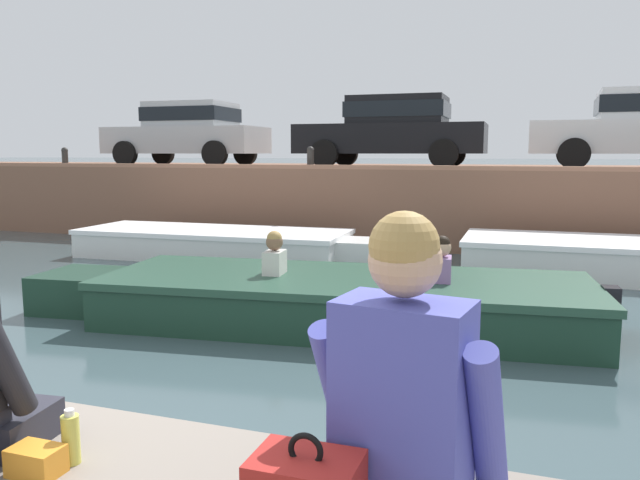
{
  "coord_description": "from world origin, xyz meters",
  "views": [
    {
      "loc": [
        2.03,
        -2.17,
        1.87
      ],
      "look_at": [
        0.15,
        3.33,
        1.06
      ],
      "focal_mm": 35.0,
      "sensor_mm": 36.0,
      "label": 1
    }
  ],
  "objects_px": {
    "motorboat_passing": "(321,299)",
    "mooring_bollard_west": "(65,156)",
    "bottle_drink": "(71,438)",
    "mooring_bollard_mid": "(310,157)",
    "boat_moored_central_white": "(632,260)",
    "car_left_inner_black": "(393,129)",
    "car_leftmost_silver": "(188,131)",
    "person_seated_middle": "(408,418)",
    "boat_moored_west_white": "(226,244)"
  },
  "relations": [
    {
      "from": "car_leftmost_silver",
      "to": "person_seated_middle",
      "type": "xyz_separation_m",
      "value": [
        7.86,
        -12.13,
        -1.27
      ]
    },
    {
      "from": "motorboat_passing",
      "to": "person_seated_middle",
      "type": "relative_size",
      "value": 6.7
    },
    {
      "from": "mooring_bollard_mid",
      "to": "motorboat_passing",
      "type": "bearing_deg",
      "value": -69.15
    },
    {
      "from": "motorboat_passing",
      "to": "bottle_drink",
      "type": "bearing_deg",
      "value": -82.39
    },
    {
      "from": "boat_moored_central_white",
      "to": "car_left_inner_black",
      "type": "bearing_deg",
      "value": 141.16
    },
    {
      "from": "car_left_inner_black",
      "to": "car_leftmost_silver",
      "type": "bearing_deg",
      "value": 180.0
    },
    {
      "from": "car_left_inner_black",
      "to": "boat_moored_central_white",
      "type": "bearing_deg",
      "value": -38.84
    },
    {
      "from": "boat_moored_west_white",
      "to": "motorboat_passing",
      "type": "xyz_separation_m",
      "value": [
        3.03,
        -3.57,
        0.02
      ]
    },
    {
      "from": "car_leftmost_silver",
      "to": "boat_moored_central_white",
      "type": "bearing_deg",
      "value": -20.38
    },
    {
      "from": "boat_moored_west_white",
      "to": "boat_moored_central_white",
      "type": "relative_size",
      "value": 1.09
    },
    {
      "from": "person_seated_middle",
      "to": "bottle_drink",
      "type": "xyz_separation_m",
      "value": [
        -1.23,
        0.05,
        -0.28
      ]
    },
    {
      "from": "boat_moored_west_white",
      "to": "person_seated_middle",
      "type": "distance_m",
      "value": 9.64
    },
    {
      "from": "motorboat_passing",
      "to": "person_seated_middle",
      "type": "bearing_deg",
      "value": -68.47
    },
    {
      "from": "car_leftmost_silver",
      "to": "mooring_bollard_mid",
      "type": "distance_m",
      "value": 4.35
    },
    {
      "from": "car_left_inner_black",
      "to": "person_seated_middle",
      "type": "height_order",
      "value": "car_left_inner_black"
    },
    {
      "from": "boat_moored_central_white",
      "to": "bottle_drink",
      "type": "bearing_deg",
      "value": -109.35
    },
    {
      "from": "mooring_bollard_west",
      "to": "boat_moored_west_white",
      "type": "bearing_deg",
      "value": -21.2
    },
    {
      "from": "person_seated_middle",
      "to": "bottle_drink",
      "type": "relative_size",
      "value": 4.73
    },
    {
      "from": "motorboat_passing",
      "to": "boat_moored_west_white",
      "type": "bearing_deg",
      "value": 130.31
    },
    {
      "from": "motorboat_passing",
      "to": "person_seated_middle",
      "type": "height_order",
      "value": "person_seated_middle"
    },
    {
      "from": "boat_moored_central_white",
      "to": "car_leftmost_silver",
      "type": "relative_size",
      "value": 1.36
    },
    {
      "from": "boat_moored_west_white",
      "to": "motorboat_passing",
      "type": "relative_size",
      "value": 0.9
    },
    {
      "from": "car_left_inner_black",
      "to": "mooring_bollard_west",
      "type": "bearing_deg",
      "value": -165.92
    },
    {
      "from": "mooring_bollard_west",
      "to": "person_seated_middle",
      "type": "xyz_separation_m",
      "value": [
        10.07,
        -10.27,
        -0.67
      ]
    },
    {
      "from": "motorboat_passing",
      "to": "mooring_bollard_mid",
      "type": "distance_m",
      "value": 6.16
    },
    {
      "from": "boat_moored_central_white",
      "to": "mooring_bollard_west",
      "type": "bearing_deg",
      "value": 171.72
    },
    {
      "from": "mooring_bollard_west",
      "to": "mooring_bollard_mid",
      "type": "bearing_deg",
      "value": 0.0
    },
    {
      "from": "motorboat_passing",
      "to": "bottle_drink",
      "type": "distance_m",
      "value": 4.72
    },
    {
      "from": "boat_moored_central_white",
      "to": "bottle_drink",
      "type": "height_order",
      "value": "bottle_drink"
    },
    {
      "from": "car_leftmost_silver",
      "to": "car_left_inner_black",
      "type": "distance_m",
      "value": 5.18
    },
    {
      "from": "car_left_inner_black",
      "to": "bottle_drink",
      "type": "height_order",
      "value": "car_left_inner_black"
    },
    {
      "from": "car_left_inner_black",
      "to": "person_seated_middle",
      "type": "bearing_deg",
      "value": -77.52
    },
    {
      "from": "mooring_bollard_west",
      "to": "person_seated_middle",
      "type": "height_order",
      "value": "mooring_bollard_west"
    },
    {
      "from": "mooring_bollard_mid",
      "to": "person_seated_middle",
      "type": "relative_size",
      "value": 0.46
    },
    {
      "from": "car_leftmost_silver",
      "to": "mooring_bollard_west",
      "type": "distance_m",
      "value": 2.94
    },
    {
      "from": "mooring_bollard_mid",
      "to": "bottle_drink",
      "type": "relative_size",
      "value": 2.18
    },
    {
      "from": "car_leftmost_silver",
      "to": "person_seated_middle",
      "type": "distance_m",
      "value": 14.51
    },
    {
      "from": "motorboat_passing",
      "to": "mooring_bollard_west",
      "type": "bearing_deg",
      "value": 145.81
    },
    {
      "from": "car_left_inner_black",
      "to": "boat_moored_west_white",
      "type": "bearing_deg",
      "value": -119.62
    },
    {
      "from": "car_leftmost_silver",
      "to": "mooring_bollard_mid",
      "type": "xyz_separation_m",
      "value": [
        3.89,
        -1.85,
        -0.61
      ]
    },
    {
      "from": "boat_moored_west_white",
      "to": "car_leftmost_silver",
      "type": "height_order",
      "value": "car_leftmost_silver"
    },
    {
      "from": "mooring_bollard_west",
      "to": "person_seated_middle",
      "type": "relative_size",
      "value": 0.46
    },
    {
      "from": "boat_moored_central_white",
      "to": "car_left_inner_black",
      "type": "xyz_separation_m",
      "value": [
        -4.44,
        3.57,
        2.12
      ]
    },
    {
      "from": "bottle_drink",
      "to": "mooring_bollard_west",
      "type": "bearing_deg",
      "value": 130.83
    },
    {
      "from": "boat_moored_central_white",
      "to": "mooring_bollard_mid",
      "type": "bearing_deg",
      "value": 163.29
    },
    {
      "from": "mooring_bollard_west",
      "to": "bottle_drink",
      "type": "bearing_deg",
      "value": -49.17
    },
    {
      "from": "motorboat_passing",
      "to": "car_left_inner_black",
      "type": "bearing_deg",
      "value": 96.39
    },
    {
      "from": "person_seated_middle",
      "to": "mooring_bollard_west",
      "type": "bearing_deg",
      "value": 134.41
    },
    {
      "from": "motorboat_passing",
      "to": "car_leftmost_silver",
      "type": "relative_size",
      "value": 1.65
    },
    {
      "from": "boat_moored_central_white",
      "to": "mooring_bollard_west",
      "type": "height_order",
      "value": "mooring_bollard_west"
    }
  ]
}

